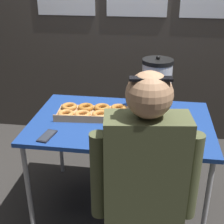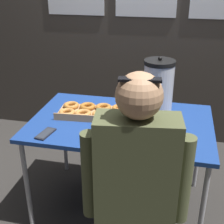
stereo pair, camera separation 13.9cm
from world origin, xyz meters
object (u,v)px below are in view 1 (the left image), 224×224
object	(u,v)px
donut_box	(93,112)
cell_phone	(47,136)
coffee_urn	(156,86)
person_seated	(144,193)

from	to	relation	value
donut_box	cell_phone	size ratio (longest dim) A/B	3.20
coffee_urn	donut_box	bearing A→B (deg)	-162.18
person_seated	coffee_urn	bearing A→B (deg)	-99.92
donut_box	cell_phone	xyz separation A→B (m)	(-0.21, -0.35, -0.02)
coffee_urn	cell_phone	world-z (taller)	coffee_urn
donut_box	person_seated	size ratio (longest dim) A/B	0.41
coffee_urn	cell_phone	xyz separation A→B (m)	(-0.65, -0.49, -0.19)
donut_box	cell_phone	world-z (taller)	donut_box
coffee_urn	person_seated	distance (m)	0.85
cell_phone	donut_box	bearing A→B (deg)	67.55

